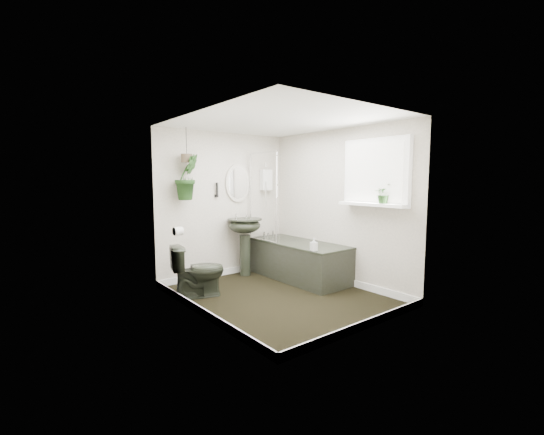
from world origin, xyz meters
TOP-DOWN VIEW (x-y plane):
  - floor at (0.00, 0.00)m, footprint 2.30×2.80m
  - ceiling at (0.00, 0.00)m, footprint 2.30×2.80m
  - wall_back at (0.00, 1.41)m, footprint 2.30×0.02m
  - wall_front at (0.00, -1.41)m, footprint 2.30×0.02m
  - wall_left at (-1.16, 0.00)m, footprint 0.02×2.80m
  - wall_right at (1.16, 0.00)m, footprint 0.02×2.80m
  - skirting at (0.00, 0.00)m, footprint 2.30×2.80m
  - bathtub at (0.80, 0.50)m, footprint 0.72×1.72m
  - bath_screen at (0.47, 0.99)m, footprint 0.04×0.72m
  - shower_box at (0.80, 1.34)m, footprint 0.20×0.10m
  - oval_mirror at (0.25, 1.37)m, footprint 0.46×0.03m
  - wall_sconce at (-0.15, 1.36)m, footprint 0.04×0.04m
  - toilet_roll_holder at (-1.10, 0.70)m, footprint 0.11×0.11m
  - window_recess at (1.09, -0.70)m, footprint 0.08×1.00m
  - window_sill at (1.02, -0.70)m, footprint 0.18×1.00m
  - window_blinds at (1.04, -0.70)m, footprint 0.01×0.86m
  - toilet at (-0.85, 0.66)m, footprint 0.76×0.56m
  - pedestal_sink at (0.25, 1.18)m, footprint 0.64×0.58m
  - sill_plant at (1.03, -0.87)m, footprint 0.24×0.21m
  - hanging_plant at (-0.70, 1.25)m, footprint 0.40×0.34m
  - soap_bottle at (0.51, -0.14)m, footprint 0.09×0.09m
  - hanging_pot at (-0.70, 1.25)m, footprint 0.16×0.16m

SIDE VIEW (x-z plane):
  - floor at x=0.00m, z-range -0.02..0.00m
  - skirting at x=0.00m, z-range 0.00..0.10m
  - bathtub at x=0.80m, z-range 0.00..0.58m
  - toilet at x=-0.85m, z-range 0.00..0.70m
  - pedestal_sink at x=0.25m, z-range 0.00..0.94m
  - soap_bottle at x=0.51m, z-range 0.58..0.76m
  - toilet_roll_holder at x=-1.10m, z-range 0.84..0.96m
  - wall_back at x=0.00m, z-range 0.00..2.30m
  - wall_front at x=0.00m, z-range 0.00..2.30m
  - wall_left at x=-1.16m, z-range 0.00..2.30m
  - wall_right at x=1.16m, z-range 0.00..2.30m
  - window_sill at x=1.02m, z-range 1.21..1.25m
  - bath_screen at x=0.47m, z-range 0.58..1.98m
  - sill_plant at x=1.03m, z-range 1.25..1.50m
  - wall_sconce at x=-0.15m, z-range 1.29..1.51m
  - oval_mirror at x=0.25m, z-range 1.19..1.81m
  - shower_box at x=0.80m, z-range 1.38..1.73m
  - hanging_plant at x=-0.70m, z-range 1.26..1.92m
  - window_recess at x=1.09m, z-range 1.20..2.10m
  - window_blinds at x=1.04m, z-range 1.27..2.03m
  - hanging_pot at x=-0.70m, z-range 1.80..1.92m
  - ceiling at x=0.00m, z-range 2.30..2.32m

